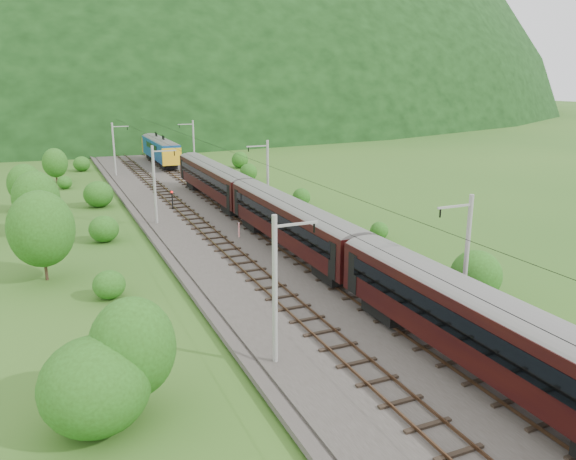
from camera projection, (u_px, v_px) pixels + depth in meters
name	position (u px, v px, depth m)	size (l,w,h in m)	color
ground	(375.00, 345.00, 32.26)	(600.00, 600.00, 0.00)	#2A571B
railbed	(301.00, 285.00, 41.05)	(14.00, 220.00, 0.30)	#38332D
track_left	(271.00, 287.00, 40.06)	(2.40, 220.00, 0.27)	brown
track_right	(330.00, 278.00, 41.93)	(2.40, 220.00, 0.27)	brown
catenary_left	(155.00, 183.00, 56.95)	(2.54, 192.28, 8.00)	gray
catenary_right	(267.00, 175.00, 61.71)	(2.54, 192.28, 8.00)	gray
overhead_wires	(302.00, 192.00, 39.22)	(4.83, 198.00, 0.03)	black
mountain_main	(74.00, 110.00, 261.82)	(504.00, 360.00, 244.00)	black
train	(363.00, 254.00, 37.08)	(3.05, 144.32, 5.30)	black
hazard_post_near	(239.00, 230.00, 52.75)	(0.15, 0.15, 1.39)	red
hazard_post_far	(154.00, 164.00, 92.59)	(0.17, 0.17, 1.57)	red
signal	(172.00, 198.00, 63.94)	(0.23, 0.23, 2.09)	black
vegetation_left	(82.00, 279.00, 34.55)	(11.36, 144.65, 6.90)	#244C14
vegetation_right	(514.00, 290.00, 36.76)	(7.95, 109.03, 3.21)	#244C14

